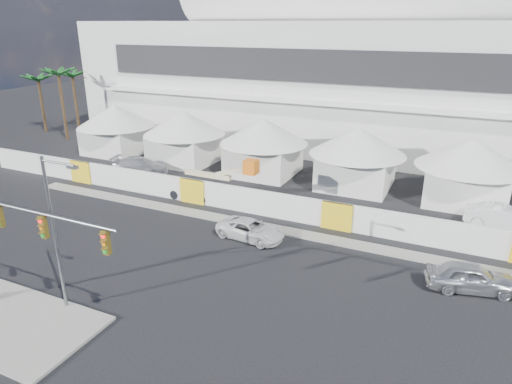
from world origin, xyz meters
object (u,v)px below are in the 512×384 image
at_px(lot_car_a, 503,218).
at_px(lot_car_c, 140,165).
at_px(traffic_mast, 0,242).
at_px(streetlight_median, 56,225).
at_px(sedan_silver, 471,277).
at_px(boom_lift, 202,187).
at_px(pickup_curb, 251,230).

relative_size(lot_car_a, lot_car_c, 0.91).
distance_m(lot_car_a, traffic_mast, 31.64).
relative_size(lot_car_c, traffic_mast, 0.55).
bearing_deg(lot_car_c, streetlight_median, -164.15).
bearing_deg(sedan_silver, lot_car_c, 59.20).
height_order(sedan_silver, lot_car_a, lot_car_a).
relative_size(sedan_silver, traffic_mast, 0.47).
bearing_deg(boom_lift, sedan_silver, -14.58).
bearing_deg(sedan_silver, lot_car_a, -24.72).
bearing_deg(streetlight_median, lot_car_c, 119.43).
bearing_deg(pickup_curb, lot_car_c, 67.84).
distance_m(streetlight_median, boom_lift, 16.82).
distance_m(lot_car_a, lot_car_c, 31.52).
distance_m(pickup_curb, lot_car_a, 18.00).
xyz_separation_m(traffic_mast, streetlight_median, (2.23, 1.46, 0.74)).
bearing_deg(lot_car_a, streetlight_median, 140.91).
xyz_separation_m(lot_car_a, traffic_mast, (-22.65, -21.86, 3.16)).
relative_size(sedan_silver, boom_lift, 0.60).
bearing_deg(traffic_mast, sedan_silver, 30.26).
bearing_deg(streetlight_median, sedan_silver, 29.88).
bearing_deg(lot_car_c, sedan_silver, -120.43).
height_order(lot_car_a, streetlight_median, streetlight_median).
relative_size(sedan_silver, lot_car_c, 0.86).
relative_size(lot_car_a, streetlight_median, 0.63).
xyz_separation_m(sedan_silver, pickup_curb, (-13.69, 0.64, -0.15)).
bearing_deg(traffic_mast, lot_car_c, 112.75).
xyz_separation_m(lot_car_c, traffic_mast, (8.86, -21.12, 3.19)).
relative_size(pickup_curb, traffic_mast, 0.47).
relative_size(sedan_silver, streetlight_median, 0.59).
bearing_deg(pickup_curb, streetlight_median, 162.07).
relative_size(lot_car_c, boom_lift, 0.70).
distance_m(sedan_silver, streetlight_median, 21.77).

